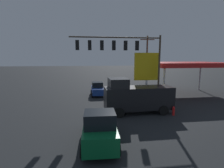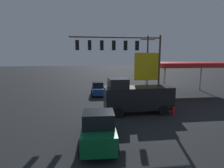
{
  "view_description": "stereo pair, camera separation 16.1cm",
  "coord_description": "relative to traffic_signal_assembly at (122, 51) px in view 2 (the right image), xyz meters",
  "views": [
    {
      "loc": [
        2.6,
        17.14,
        5.61
      ],
      "look_at": [
        0.0,
        -2.0,
        2.65
      ],
      "focal_mm": 28.0,
      "sensor_mm": 36.0,
      "label": 1
    },
    {
      "loc": [
        2.44,
        17.16,
        5.61
      ],
      "look_at": [
        0.0,
        -2.0,
        2.65
      ],
      "focal_mm": 28.0,
      "sensor_mm": 36.0,
      "label": 2
    }
  ],
  "objects": [
    {
      "name": "ground_plane",
      "position": [
        0.98,
        1.32,
        -6.26
      ],
      "size": [
        200.0,
        200.0,
        0.0
      ],
      "primitive_type": "plane",
      "color": "black"
    },
    {
      "name": "traffic_signal_assembly",
      "position": [
        0.0,
        0.0,
        0.0
      ],
      "size": [
        9.73,
        0.43,
        7.96
      ],
      "color": "#473828",
      "rests_on": "ground"
    },
    {
      "name": "utility_pole",
      "position": [
        -6.22,
        -10.13,
        -1.42
      ],
      "size": [
        2.4,
        0.26,
        9.11
      ],
      "color": "#473828",
      "rests_on": "ground"
    },
    {
      "name": "gas_station_canopy",
      "position": [
        -10.71,
        -5.81,
        -1.73
      ],
      "size": [
        10.69,
        7.89,
        4.87
      ],
      "color": "red",
      "rests_on": "ground"
    },
    {
      "name": "price_sign",
      "position": [
        -3.08,
        -0.88,
        -1.9
      ],
      "size": [
        2.93,
        0.27,
        6.12
      ],
      "color": "silver",
      "rests_on": "ground"
    },
    {
      "name": "hatchback_crossing",
      "position": [
        2.29,
        -7.09,
        -5.31
      ],
      "size": [
        2.04,
        3.84,
        1.97
      ],
      "rotation": [
        0.0,
        0.0,
        1.6
      ],
      "color": "navy",
      "rests_on": "ground"
    },
    {
      "name": "delivery_truck",
      "position": [
        -1.2,
        1.78,
        -4.56
      ],
      "size": [
        6.88,
        2.76,
        3.58
      ],
      "rotation": [
        0.0,
        0.0,
        0.04
      ],
      "color": "black",
      "rests_on": "ground"
    },
    {
      "name": "pickup_parked",
      "position": [
        2.94,
        7.71,
        -5.15
      ],
      "size": [
        2.41,
        5.27,
        2.4
      ],
      "rotation": [
        0.0,
        0.0,
        1.54
      ],
      "color": "#0C592D",
      "rests_on": "ground"
    },
    {
      "name": "fire_hydrant",
      "position": [
        -4.59,
        2.99,
        -5.82
      ],
      "size": [
        0.24,
        0.24,
        0.88
      ],
      "color": "red",
      "rests_on": "ground"
    }
  ]
}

